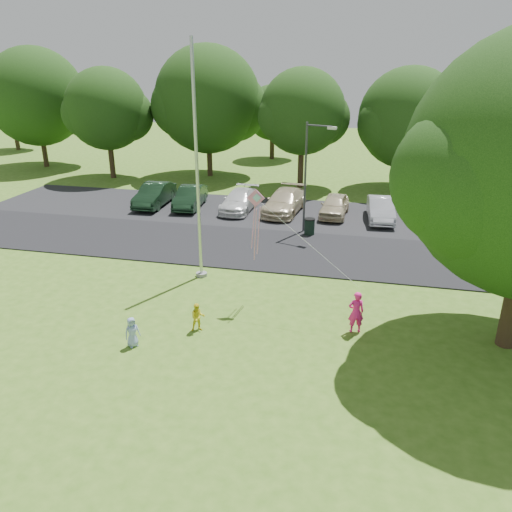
% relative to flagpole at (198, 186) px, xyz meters
% --- Properties ---
extents(ground, '(120.00, 120.00, 0.00)m').
position_rel_flagpole_xyz_m(ground, '(3.50, -5.00, -4.17)').
color(ground, '#426C1C').
rests_on(ground, ground).
extents(park_road, '(60.00, 6.00, 0.06)m').
position_rel_flagpole_xyz_m(park_road, '(3.50, 4.00, -4.14)').
color(park_road, black).
rests_on(park_road, ground).
extents(parking_strip, '(42.00, 7.00, 0.06)m').
position_rel_flagpole_xyz_m(parking_strip, '(3.50, 10.50, -4.14)').
color(parking_strip, black).
rests_on(parking_strip, ground).
extents(flagpole, '(0.50, 0.50, 10.00)m').
position_rel_flagpole_xyz_m(flagpole, '(0.00, 0.00, 0.00)').
color(flagpole, '#B7BABF').
rests_on(flagpole, ground).
extents(street_lamp, '(1.67, 0.68, 6.10)m').
position_rel_flagpole_xyz_m(street_lamp, '(3.87, 7.13, -0.50)').
color(street_lamp, '#3F3F44').
rests_on(street_lamp, ground).
extents(trash_can, '(0.61, 0.61, 0.96)m').
position_rel_flagpole_xyz_m(trash_can, '(4.05, 6.73, -3.68)').
color(trash_can, black).
rests_on(trash_can, ground).
extents(tree_row, '(64.35, 11.94, 10.88)m').
position_rel_flagpole_xyz_m(tree_row, '(5.09, 19.23, 1.55)').
color(tree_row, '#332316').
rests_on(tree_row, ground).
extents(horizon_trees, '(77.46, 7.20, 7.02)m').
position_rel_flagpole_xyz_m(horizon_trees, '(7.56, 28.88, 0.14)').
color(horizon_trees, '#332316').
rests_on(horizon_trees, ground).
extents(parked_cars, '(23.18, 5.64, 1.47)m').
position_rel_flagpole_xyz_m(parked_cars, '(4.31, 10.44, -3.41)').
color(parked_cars, black).
rests_on(parked_cars, ground).
extents(woman, '(0.66, 0.52, 1.58)m').
position_rel_flagpole_xyz_m(woman, '(6.99, -3.50, -3.38)').
color(woman, '#FF218B').
rests_on(woman, ground).
extents(child_yellow, '(0.65, 0.59, 1.07)m').
position_rel_flagpole_xyz_m(child_yellow, '(1.47, -4.69, -3.63)').
color(child_yellow, yellow).
rests_on(child_yellow, ground).
extents(child_blue, '(0.61, 0.62, 1.08)m').
position_rel_flagpole_xyz_m(child_blue, '(-0.36, -6.18, -3.63)').
color(child_blue, '#90A5DE').
rests_on(child_blue, ground).
extents(kite, '(4.35, 1.77, 2.95)m').
position_rel_flagpole_xyz_m(kite, '(3.05, -2.05, -0.26)').
color(kite, pink).
rests_on(kite, ground).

